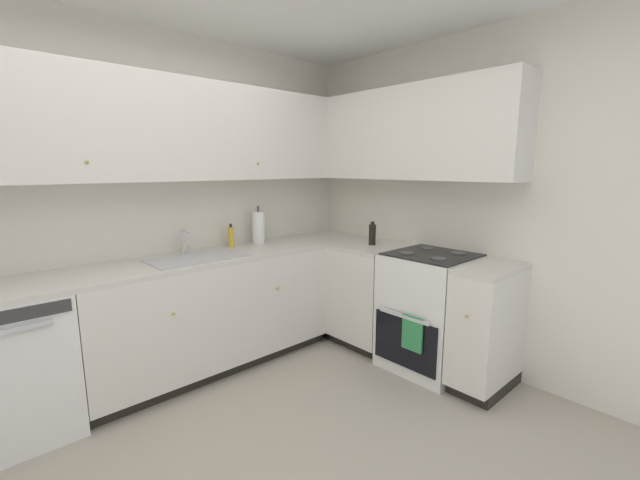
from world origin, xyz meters
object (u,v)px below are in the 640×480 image
(soap_bottle, at_px, (231,237))
(oil_bottle, at_px, (372,234))
(paper_towel_roll, at_px, (259,228))
(oven_range, at_px, (430,310))
(dishwasher, at_px, (13,366))

(soap_bottle, xyz_separation_m, oil_bottle, (0.96, -0.75, 0.01))
(paper_towel_roll, xyz_separation_m, oil_bottle, (0.69, -0.73, -0.05))
(oven_range, bearing_deg, soap_bottle, 125.96)
(oven_range, xyz_separation_m, oil_bottle, (-0.02, 0.59, 0.54))
(oven_range, xyz_separation_m, paper_towel_roll, (-0.71, 1.33, 0.59))
(paper_towel_roll, bearing_deg, soap_bottle, 175.72)
(oven_range, distance_m, paper_towel_roll, 1.62)
(soap_bottle, bearing_deg, paper_towel_roll, -4.28)
(soap_bottle, xyz_separation_m, paper_towel_roll, (0.27, -0.02, 0.05))
(oven_range, relative_size, paper_towel_roll, 3.09)
(soap_bottle, bearing_deg, oil_bottle, -38.16)
(dishwasher, bearing_deg, soap_bottle, 6.52)
(dishwasher, distance_m, soap_bottle, 1.69)
(dishwasher, bearing_deg, oven_range, -24.53)
(dishwasher, xyz_separation_m, oil_bottle, (2.54, -0.57, 0.57))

